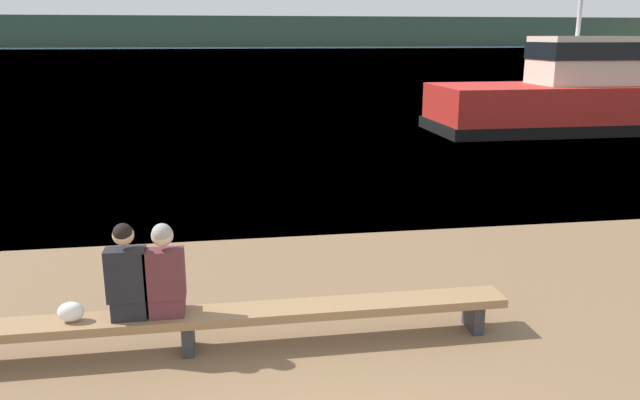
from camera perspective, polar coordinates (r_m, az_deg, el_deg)
water_surface at (r=129.72m, az=-9.18°, el=13.22°), size 240.00×240.00×0.00m
far_shoreline at (r=193.02m, az=-9.35°, el=14.96°), size 600.00×12.00×8.69m
bench_main at (r=6.70m, az=-12.03°, el=-10.71°), size 6.86×0.42×0.42m
person_left at (r=6.56m, az=-17.23°, el=-6.67°), size 0.40×0.36×1.01m
person_right at (r=6.51m, az=-13.98°, el=-6.60°), size 0.40×0.37×0.99m
shopping_bag at (r=6.79m, az=-21.82°, el=-9.47°), size 0.26×0.17×0.21m
tugboat_red at (r=23.36m, az=21.84°, el=8.40°), size 9.39×3.59×5.28m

